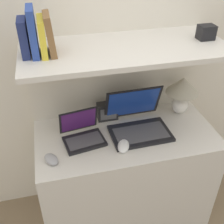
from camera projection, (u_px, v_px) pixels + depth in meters
name	position (u px, v px, depth m)	size (l,w,h in m)	color
wall_back	(113.00, 51.00, 1.82)	(6.00, 0.05, 2.40)	silver
desk	(125.00, 176.00, 2.00)	(1.14, 0.56, 0.78)	silver
back_riser	(115.00, 122.00, 2.10)	(1.14, 0.04, 1.31)	silver
shelf	(126.00, 49.00, 1.53)	(1.14, 0.51, 0.03)	silver
table_lamp	(182.00, 90.00, 1.88)	(0.22, 0.22, 0.27)	white
laptop_large	(138.00, 122.00, 1.79)	(0.38, 0.34, 0.26)	black
laptop_small	(82.00, 134.00, 1.72)	(0.27, 0.24, 0.18)	black
computer_mouse	(123.00, 146.00, 1.66)	(0.11, 0.13, 0.04)	white
second_mouse	(51.00, 159.00, 1.57)	(0.10, 0.12, 0.04)	#99999E
router_box	(107.00, 111.00, 1.89)	(0.14, 0.08, 0.12)	black
book_navy	(24.00, 38.00, 1.37)	(0.04, 0.14, 0.18)	navy
book_blue	(33.00, 32.00, 1.36)	(0.03, 0.17, 0.23)	#284293
book_yellow	(42.00, 37.00, 1.39)	(0.03, 0.18, 0.18)	gold
book_brown	(50.00, 34.00, 1.39)	(0.05, 0.17, 0.20)	brown
shelf_gadget	(206.00, 32.00, 1.59)	(0.09, 0.07, 0.08)	black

